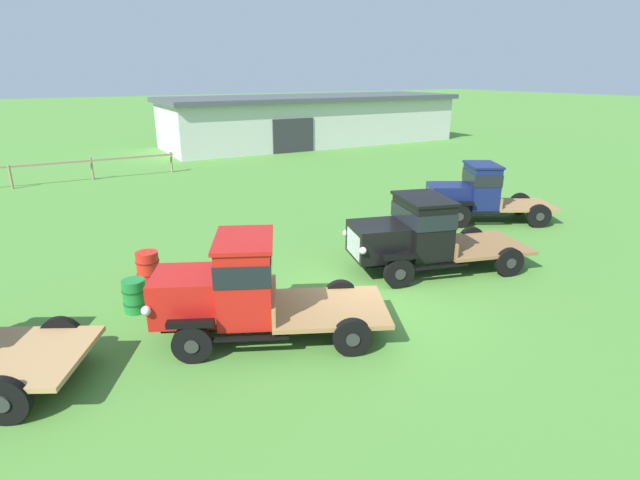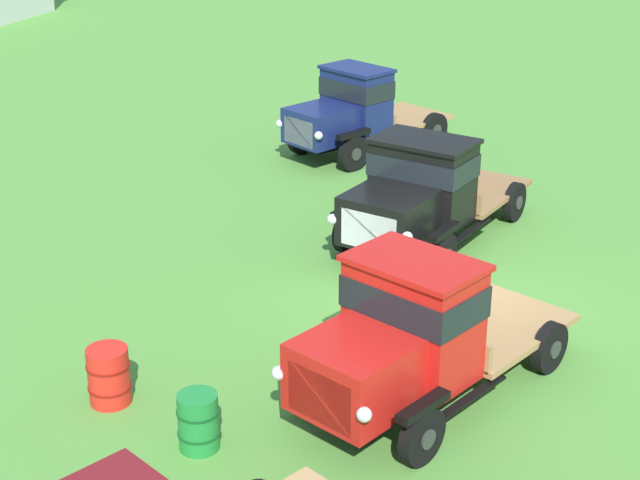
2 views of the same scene
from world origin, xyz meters
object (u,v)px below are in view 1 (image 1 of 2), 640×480
(oil_drum_near_fence, at_px, (135,296))
(oil_drum_beside_row, at_px, (148,267))
(vintage_truck_second_in_line, at_px, (240,287))
(vintage_truck_far_side, at_px, (477,192))
(farm_shed, at_px, (312,119))
(vintage_truck_midrow_center, at_px, (417,233))

(oil_drum_near_fence, bearing_deg, oil_drum_beside_row, 69.21)
(vintage_truck_second_in_line, bearing_deg, oil_drum_near_fence, 127.51)
(vintage_truck_far_side, distance_m, oil_drum_beside_row, 12.40)
(farm_shed, relative_size, vintage_truck_far_side, 4.70)
(vintage_truck_far_side, bearing_deg, vintage_truck_second_in_line, -160.02)
(vintage_truck_second_in_line, bearing_deg, vintage_truck_far_side, 19.98)
(vintage_truck_second_in_line, bearing_deg, vintage_truck_midrow_center, 11.11)
(farm_shed, xyz_separation_m, vintage_truck_second_in_line, (-16.18, -26.72, -0.73))
(oil_drum_beside_row, bearing_deg, farm_shed, 52.47)
(vintage_truck_second_in_line, height_order, vintage_truck_far_side, vintage_truck_second_in_line)
(farm_shed, bearing_deg, vintage_truck_second_in_line, -121.20)
(vintage_truck_midrow_center, distance_m, oil_drum_near_fence, 7.80)
(vintage_truck_midrow_center, bearing_deg, vintage_truck_far_side, 28.59)
(vintage_truck_far_side, bearing_deg, vintage_truck_midrow_center, -151.41)
(oil_drum_beside_row, xyz_separation_m, oil_drum_near_fence, (-0.65, -1.71, -0.03))
(oil_drum_beside_row, bearing_deg, vintage_truck_midrow_center, -22.91)
(farm_shed, bearing_deg, oil_drum_beside_row, -127.53)
(oil_drum_beside_row, relative_size, oil_drum_near_fence, 1.07)
(oil_drum_near_fence, bearing_deg, farm_shed, 53.46)
(farm_shed, relative_size, oil_drum_beside_row, 27.16)
(vintage_truck_second_in_line, xyz_separation_m, vintage_truck_far_side, (11.18, 4.07, -0.03))
(vintage_truck_far_side, xyz_separation_m, oil_drum_near_fence, (-13.02, -1.67, -0.73))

